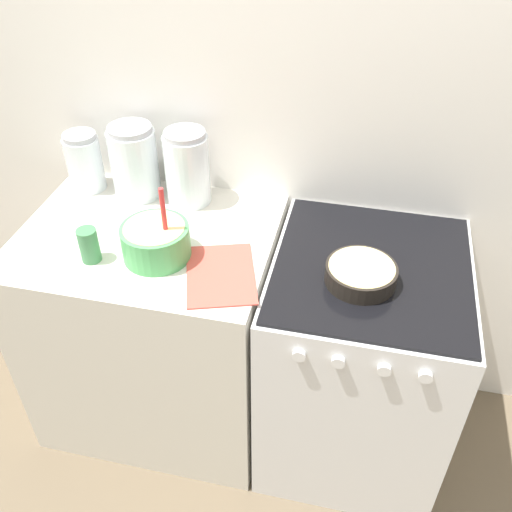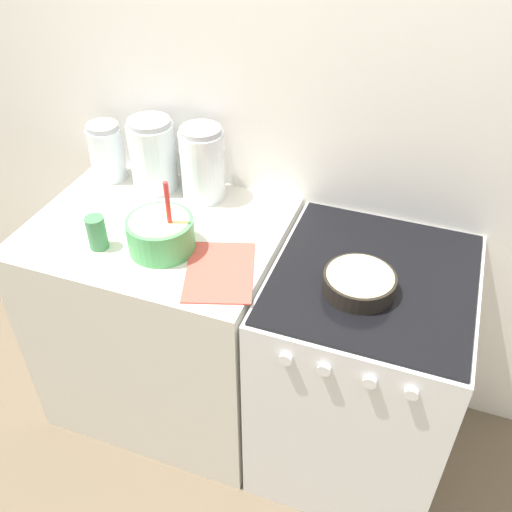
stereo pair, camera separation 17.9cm
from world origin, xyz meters
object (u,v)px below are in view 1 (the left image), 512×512
Objects in this scene: storage_jar_middle at (135,166)px; storage_jar_right at (188,172)px; stove at (357,360)px; mixing_bowl at (156,240)px; storage_jar_left at (85,165)px; baking_pan at (361,274)px; tin_can at (89,245)px.

storage_jar_right is (0.20, -0.00, 0.00)m from storage_jar_middle.
storage_jar_middle is at bearing 164.94° from stove.
stove is 0.87m from mixing_bowl.
stove is at bearing -15.06° from storage_jar_middle.
storage_jar_left is 0.20m from storage_jar_middle.
tin_can is (-0.86, -0.08, 0.03)m from baking_pan.
storage_jar_right reaches higher than tin_can.
stove is at bearing 10.68° from tin_can.
tin_can reaches higher than stove.
mixing_bowl is at bearing -89.80° from storage_jar_right.
stove is 3.43× the size of mixing_bowl.
baking_pan is (0.66, 0.02, -0.03)m from mixing_bowl.
baking_pan is at bearing 1.52° from mixing_bowl.
storage_jar_left reaches higher than tin_can.
storage_jar_middle is (-0.90, 0.24, 0.57)m from stove.
tin_can is at bearing -162.00° from mixing_bowl.
storage_jar_middle is at bearing 90.36° from tin_can.
storage_jar_middle reaches higher than baking_pan.
tin_can is (-0.20, -0.41, -0.06)m from storage_jar_right.
storage_jar_left is 0.82× the size of storage_jar_middle.
storage_jar_right is (0.41, -0.00, 0.02)m from storage_jar_left.
storage_jar_middle is (0.20, 0.00, 0.02)m from storage_jar_left.
storage_jar_left is (-1.10, 0.24, 0.55)m from stove.
mixing_bowl is at bearing -178.48° from baking_pan.
stove is at bearing 8.47° from mixing_bowl.
mixing_bowl is at bearing 18.00° from tin_can.
baking_pan is at bearing -20.77° from storage_jar_middle.
tin_can reaches higher than baking_pan.
baking_pan is 0.87m from tin_can.
storage_jar_middle is at bearing 159.23° from baking_pan.
storage_jar_right is (-0.70, 0.24, 0.57)m from stove.
storage_jar_right is at bearing 153.60° from baking_pan.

